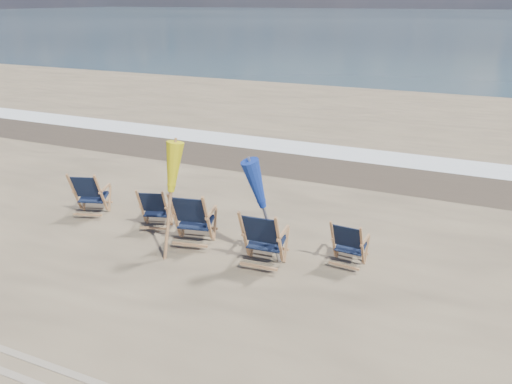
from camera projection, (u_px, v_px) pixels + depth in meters
ocean at (470, 18)px, 117.09m from camera, size 400.00×400.00×0.00m
surf_foam at (338, 152)px, 14.83m from camera, size 200.00×1.40×0.01m
wet_sand_strip at (324, 167)px, 13.55m from camera, size 200.00×2.60×0.00m
beach_chair_0 at (101, 195)px, 10.23m from camera, size 0.84×0.89×1.01m
beach_chair_1 at (166, 210)px, 9.66m from camera, size 0.74×0.79×0.90m
beach_chair_2 at (208, 221)px, 8.92m from camera, size 0.86×0.93×1.11m
beach_chair_3 at (279, 242)px, 8.14m from camera, size 0.76×0.84×1.10m
beach_chair_4 at (362, 248)px, 8.20m from camera, size 0.61×0.68×0.89m
umbrella_yellow at (167, 174)px, 8.28m from camera, size 0.30×0.30×2.07m
umbrella_blue at (267, 186)px, 8.07m from camera, size 0.30×0.30×1.95m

